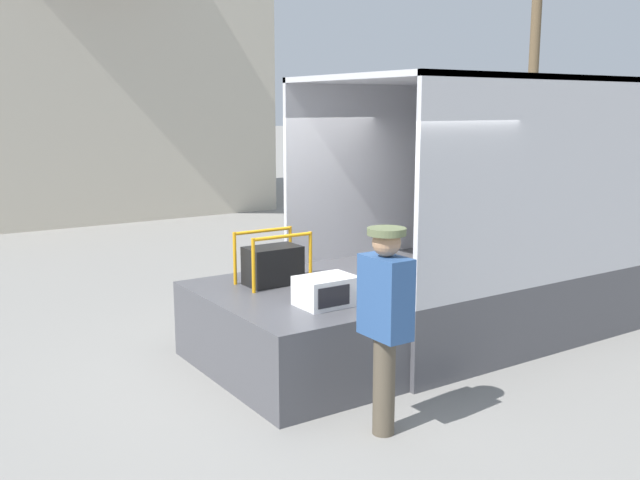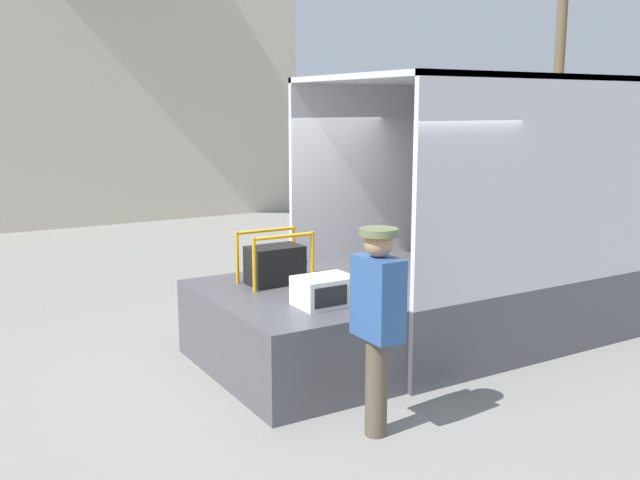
{
  "view_description": "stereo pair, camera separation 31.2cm",
  "coord_description": "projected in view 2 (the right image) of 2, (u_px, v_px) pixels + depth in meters",
  "views": [
    {
      "loc": [
        -4.16,
        -5.87,
        2.63
      ],
      "look_at": [
        -0.4,
        -0.2,
        1.35
      ],
      "focal_mm": 40.0,
      "sensor_mm": 36.0,
      "label": 1
    },
    {
      "loc": [
        -3.89,
        -6.03,
        2.63
      ],
      "look_at": [
        -0.4,
        -0.2,
        1.35
      ],
      "focal_mm": 40.0,
      "sensor_mm": 36.0,
      "label": 2
    }
  ],
  "objects": [
    {
      "name": "utility_pole",
      "position": [
        560.0,
        51.0,
        19.38
      ],
      "size": [
        1.8,
        0.28,
        7.89
      ],
      "color": "brown",
      "rests_on": "ground"
    },
    {
      "name": "house_backdrop",
      "position": [
        81.0,
        46.0,
        18.3
      ],
      "size": [
        9.35,
        7.02,
        8.14
      ],
      "color": "beige",
      "rests_on": "ground"
    },
    {
      "name": "worker_person",
      "position": [
        377.0,
        311.0,
        5.6
      ],
      "size": [
        0.31,
        0.44,
        1.7
      ],
      "color": "brown",
      "rests_on": "ground"
    },
    {
      "name": "tailgate_deck",
      "position": [
        284.0,
        333.0,
        7.11
      ],
      "size": [
        1.41,
        2.22,
        0.8
      ],
      "primitive_type": "cube",
      "color": "#4C4C51",
      "rests_on": "ground"
    },
    {
      "name": "portable_generator",
      "position": [
        277.0,
        264.0,
        7.44
      ],
      "size": [
        0.71,
        0.44,
        0.55
      ],
      "color": "black",
      "rests_on": "tailgate_deck"
    },
    {
      "name": "microwave",
      "position": [
        324.0,
        291.0,
        6.62
      ],
      "size": [
        0.53,
        0.41,
        0.27
      ],
      "color": "white",
      "rests_on": "tailgate_deck"
    },
    {
      "name": "box_truck",
      "position": [
        599.0,
        238.0,
        9.39
      ],
      "size": [
        6.83,
        2.33,
        2.94
      ],
      "color": "#B2B2B7",
      "rests_on": "ground"
    },
    {
      "name": "ground_plane",
      "position": [
        343.0,
        358.0,
        7.54
      ],
      "size": [
        160.0,
        160.0,
        0.0
      ],
      "primitive_type": "plane",
      "color": "gray"
    }
  ]
}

